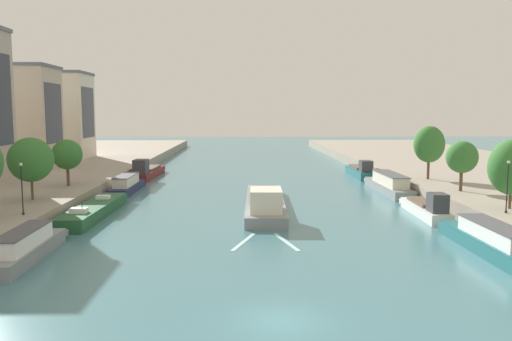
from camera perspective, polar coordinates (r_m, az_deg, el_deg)
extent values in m
plane|color=#42757F|center=(28.11, 2.77, -16.33)|extent=(400.00, 400.00, 0.00)
cube|color=gray|center=(88.91, -25.19, -0.55)|extent=(36.00, 170.00, 1.87)
cube|color=gray|center=(90.59, 24.42, -0.39)|extent=(36.00, 170.00, 1.87)
cube|color=gray|center=(58.49, 0.98, -3.71)|extent=(4.75, 21.92, 1.06)
cube|color=gray|center=(69.58, 0.84, -1.98)|extent=(3.94, 1.34, 0.90)
cube|color=gray|center=(58.39, 0.98, -3.16)|extent=(4.83, 21.92, 0.06)
cube|color=beige|center=(50.89, 1.11, -3.30)|extent=(3.21, 4.45, 2.22)
cube|color=black|center=(53.00, 1.07, -2.55)|extent=(2.47, 0.10, 0.62)
cube|color=brown|center=(60.51, 0.95, -2.62)|extent=(3.54, 11.43, 0.36)
cylinder|color=#232328|center=(51.86, 1.77, -3.75)|extent=(0.07, 0.07, 1.10)
cube|color=silver|center=(43.79, 3.38, -7.90)|extent=(1.83, 5.90, 0.03)
cube|color=silver|center=(43.73, -1.38, -7.91)|extent=(2.16, 5.83, 0.03)
cube|color=gray|center=(42.31, -24.03, -8.30)|extent=(2.38, 11.20, 1.01)
cube|color=gray|center=(47.70, -21.45, -6.42)|extent=(2.07, 1.26, 0.87)
cube|color=gray|center=(42.18, -24.06, -7.60)|extent=(2.42, 11.20, 0.06)
cube|color=white|center=(41.54, -24.38, -6.94)|extent=(1.91, 7.18, 1.19)
cube|color=#4C4C51|center=(41.40, -24.43, -6.08)|extent=(2.04, 7.39, 0.08)
cylinder|color=#232328|center=(38.92, -25.46, -7.94)|extent=(0.07, 0.07, 1.10)
cube|color=#235633|center=(56.59, -17.56, -4.28)|extent=(3.25, 16.00, 1.22)
cube|color=#235633|center=(64.43, -15.37, -2.81)|extent=(2.76, 1.32, 0.98)
cube|color=#235633|center=(56.48, -17.58, -3.64)|extent=(3.30, 16.00, 0.06)
cube|color=white|center=(59.74, -16.59, -2.84)|extent=(1.46, 0.93, 0.40)
cube|color=white|center=(52.26, -19.04, -4.20)|extent=(1.61, 1.14, 0.48)
cylinder|color=#232328|center=(51.77, -18.72, -3.94)|extent=(0.07, 0.07, 1.10)
cube|color=#1E284C|center=(72.70, -14.06, -1.93)|extent=(2.46, 11.70, 0.97)
cube|color=#1E284C|center=(78.67, -13.06, -1.20)|extent=(2.26, 1.23, 0.85)
cube|color=#1E284C|center=(72.63, -14.08, -1.52)|extent=(2.51, 11.70, 0.06)
cube|color=beige|center=(71.97, -14.19, -1.05)|extent=(2.00, 7.49, 1.29)
cube|color=#4C4C51|center=(71.89, -14.21, -0.51)|extent=(2.15, 7.72, 0.08)
cylinder|color=#232328|center=(69.09, -14.45, -1.45)|extent=(0.07, 0.07, 1.10)
cube|color=maroon|center=(88.23, -11.85, -0.35)|extent=(3.27, 15.15, 1.16)
cube|color=maroon|center=(95.87, -10.84, 0.28)|extent=(2.61, 1.34, 0.94)
cube|color=maroon|center=(88.16, -11.86, 0.04)|extent=(3.32, 15.15, 0.06)
cube|color=#38383D|center=(83.07, -12.64, 0.43)|extent=(2.14, 3.09, 2.23)
cube|color=black|center=(84.51, -12.41, 0.77)|extent=(1.62, 0.09, 0.63)
cube|color=brown|center=(89.60, -11.66, 0.28)|extent=(2.40, 7.90, 0.36)
cylinder|color=#232328|center=(83.63, -12.26, 0.09)|extent=(0.07, 0.07, 1.10)
cube|color=#23666B|center=(44.12, 24.49, -7.63)|extent=(2.62, 13.05, 1.15)
cube|color=#23666B|center=(50.16, 21.00, -5.68)|extent=(2.39, 1.26, 0.94)
cube|color=#23666B|center=(43.98, 24.53, -6.86)|extent=(2.67, 13.05, 0.06)
cube|color=white|center=(43.29, 24.95, -6.27)|extent=(2.12, 8.35, 1.15)
cube|color=#4C4C51|center=(43.16, 24.99, -5.48)|extent=(2.28, 8.60, 0.08)
cube|color=silver|center=(57.24, 18.22, -4.27)|extent=(2.44, 10.73, 1.05)
cube|color=silver|center=(62.56, 16.61, -3.22)|extent=(2.07, 1.28, 0.89)
cube|color=silver|center=(57.14, 18.24, -3.72)|extent=(2.48, 10.73, 0.06)
cube|color=#38383D|center=(53.60, 19.48, -3.39)|extent=(1.67, 2.18, 1.85)
cube|color=black|center=(54.56, 19.12, -2.92)|extent=(1.29, 0.07, 0.52)
cube|color=brown|center=(58.11, 17.92, -3.34)|extent=(1.83, 5.59, 0.36)
cylinder|color=#232328|center=(54.17, 19.64, -3.70)|extent=(0.07, 0.07, 1.10)
cube|color=gray|center=(72.62, 14.45, -1.90)|extent=(2.82, 15.25, 1.08)
cube|color=gray|center=(80.21, 12.85, -1.00)|extent=(2.59, 1.25, 0.91)
cube|color=gray|center=(72.54, 14.46, -1.45)|extent=(2.87, 15.25, 0.06)
cube|color=beige|center=(71.72, 14.65, -0.95)|extent=(2.29, 9.76, 1.43)
cube|color=#4C4C51|center=(71.63, 14.66, -0.35)|extent=(2.46, 10.06, 0.08)
cylinder|color=#232328|center=(68.26, 15.88, -1.49)|extent=(0.07, 0.07, 1.10)
cube|color=#23666B|center=(88.95, 11.43, -0.25)|extent=(2.53, 12.51, 1.26)
cube|color=#23666B|center=(95.35, 10.58, 0.29)|extent=(2.32, 1.28, 1.00)
cube|color=#23666B|center=(88.88, 11.44, 0.17)|extent=(2.58, 12.51, 0.06)
cube|color=#38383D|center=(84.66, 12.08, 0.48)|extent=(1.84, 2.51, 1.81)
cube|color=black|center=(85.86, 11.89, 0.75)|extent=(1.46, 0.04, 0.51)
cube|color=brown|center=(90.07, 11.27, 0.39)|extent=(1.95, 6.51, 0.36)
cylinder|color=#232328|center=(85.27, 12.23, 0.28)|extent=(0.07, 0.07, 1.10)
cylinder|color=brown|center=(57.71, -23.57, -1.58)|extent=(0.26, 0.26, 2.92)
ellipsoid|color=#336B2D|center=(57.42, -23.69, 1.11)|extent=(4.52, 4.52, 4.56)
cylinder|color=brown|center=(67.37, -20.12, -0.38)|extent=(0.38, 0.38, 2.85)
ellipsoid|color=#336B2D|center=(67.14, -20.20, 1.68)|extent=(3.65, 3.65, 3.68)
cylinder|color=brown|center=(53.85, 26.34, -2.50)|extent=(0.27, 0.27, 2.48)
ellipsoid|color=#387533|center=(53.53, 26.48, 0.33)|extent=(4.24, 4.24, 5.20)
cylinder|color=brown|center=(63.36, 21.77, -0.83)|extent=(0.37, 0.37, 2.92)
ellipsoid|color=#387533|center=(63.11, 21.86, 1.40)|extent=(3.55, 3.55, 3.67)
cylinder|color=brown|center=(73.18, 18.55, 0.40)|extent=(0.35, 0.35, 3.36)
ellipsoid|color=#387533|center=(72.93, 18.64, 2.77)|extent=(4.09, 4.09, 4.93)
cylinder|color=black|center=(49.72, -24.49, -2.03)|extent=(0.11, 0.11, 4.33)
sphere|color=#EAE5C6|center=(49.45, -24.62, 0.61)|extent=(0.28, 0.28, 0.28)
cylinder|color=black|center=(50.05, -24.38, -4.37)|extent=(0.22, 0.22, 0.20)
cylinder|color=black|center=(51.21, 26.08, -1.80)|extent=(0.11, 0.11, 4.45)
sphere|color=#EAE5C6|center=(50.95, 26.21, 0.83)|extent=(0.28, 0.28, 0.28)
cylinder|color=black|center=(51.54, 25.96, -4.14)|extent=(0.22, 0.22, 0.20)
cube|color=#B2A38E|center=(91.64, -25.10, 5.25)|extent=(12.26, 9.17, 16.00)
cube|color=#565B66|center=(91.91, -25.35, 10.39)|extent=(12.63, 9.45, 0.50)
cube|color=#232833|center=(89.36, -21.49, 5.91)|extent=(0.04, 7.34, 9.60)
cube|color=beige|center=(108.09, -21.36, 5.58)|extent=(12.78, 9.78, 16.23)
cube|color=#565B66|center=(108.34, -21.55, 10.00)|extent=(13.17, 10.07, 0.50)
cube|color=#232833|center=(106.10, -18.10, 6.13)|extent=(0.04, 7.82, 9.74)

